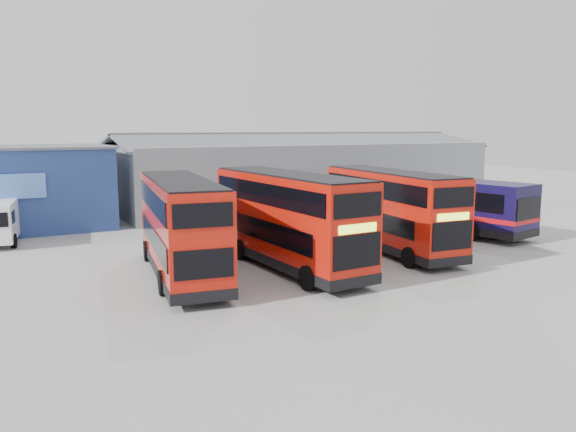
{
  "coord_description": "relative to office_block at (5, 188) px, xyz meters",
  "views": [
    {
      "loc": [
        -14.87,
        -20.76,
        6.22
      ],
      "look_at": [
        -2.49,
        2.37,
        2.1
      ],
      "focal_mm": 35.0,
      "sensor_mm": 36.0,
      "label": 1
    }
  ],
  "objects": [
    {
      "name": "double_decker_right",
      "position": [
        16.95,
        -16.46,
        -0.54
      ],
      "size": [
        3.26,
        9.88,
        4.11
      ],
      "rotation": [
        0.0,
        0.0,
        -0.1
      ],
      "color": "red",
      "rests_on": "ground"
    },
    {
      "name": "double_decker_centre",
      "position": [
        10.73,
        -17.1,
        -0.46
      ],
      "size": [
        2.89,
        10.18,
        4.26
      ],
      "rotation": [
        0.0,
        0.0,
        0.04
      ],
      "color": "red",
      "rests_on": "ground"
    },
    {
      "name": "office_block",
      "position": [
        0.0,
        0.0,
        0.0
      ],
      "size": [
        12.3,
        8.32,
        5.12
      ],
      "color": "navy",
      "rests_on": "ground"
    },
    {
      "name": "single_decker_blue",
      "position": [
        23.29,
        -12.97,
        -0.99
      ],
      "size": [
        4.81,
        12.1,
        3.21
      ],
      "rotation": [
        0.0,
        0.0,
        3.32
      ],
      "color": "#0C0C35",
      "rests_on": "ground"
    },
    {
      "name": "ground_plane",
      "position": [
        14.0,
        -17.99,
        -2.58
      ],
      "size": [
        120.0,
        120.0,
        0.0
      ],
      "primitive_type": "plane",
      "color": "gray",
      "rests_on": "ground"
    },
    {
      "name": "maintenance_shed",
      "position": [
        22.0,
        2.01,
        0.02
      ],
      "size": [
        30.5,
        12.0,
        5.89
      ],
      "color": "gray",
      "rests_on": "ground"
    },
    {
      "name": "double_decker_left",
      "position": [
        6.08,
        -16.31,
        -0.52
      ],
      "size": [
        3.8,
        10.02,
        4.15
      ],
      "rotation": [
        0.0,
        0.0,
        2.99
      ],
      "color": "red",
      "rests_on": "ground"
    }
  ]
}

